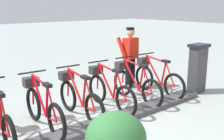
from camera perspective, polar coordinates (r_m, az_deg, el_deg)
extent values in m
plane|color=#9FAAA8|center=(5.11, -5.01, -12.57)|extent=(60.00, 60.00, 0.00)
cube|color=#47474C|center=(5.09, -5.03, -12.06)|extent=(0.44, 6.31, 0.10)
cube|color=#38383D|center=(7.37, 17.58, 0.02)|extent=(0.28, 0.44, 1.20)
cube|color=#194C8C|center=(7.38, 16.81, 2.87)|extent=(0.03, 0.30, 0.40)
cube|color=black|center=(7.26, 17.94, 4.94)|extent=(0.36, 0.52, 0.08)
torus|color=black|center=(6.66, 13.04, -3.47)|extent=(0.67, 0.10, 0.67)
torus|color=black|center=(7.35, 6.81, -1.61)|extent=(0.67, 0.10, 0.67)
cylinder|color=red|center=(7.04, 8.79, 0.01)|extent=(0.60, 0.07, 0.70)
cylinder|color=red|center=(6.82, 10.82, -0.81)|extent=(0.17, 0.05, 0.61)
cylinder|color=red|center=(6.94, 9.23, 2.33)|extent=(0.69, 0.08, 0.11)
cylinder|color=red|center=(6.80, 11.66, -3.29)|extent=(0.43, 0.05, 0.09)
cylinder|color=red|center=(6.68, 12.17, -0.94)|extent=(0.33, 0.05, 0.56)
cylinder|color=red|center=(7.25, 7.04, 0.69)|extent=(0.10, 0.04, 0.62)
cube|color=black|center=(6.71, 11.32, 1.82)|extent=(0.22, 0.11, 0.06)
cylinder|color=black|center=(7.16, 7.29, 3.44)|extent=(0.06, 0.54, 0.03)
cube|color=#2D2D2D|center=(7.28, 6.63, 1.86)|extent=(0.21, 0.29, 0.18)
torus|color=black|center=(6.07, 8.48, -4.92)|extent=(0.67, 0.10, 0.67)
torus|color=black|center=(6.82, 2.22, -2.72)|extent=(0.67, 0.10, 0.67)
cylinder|color=red|center=(6.49, 4.14, -1.02)|extent=(0.60, 0.07, 0.70)
cylinder|color=red|center=(6.25, 6.19, -1.96)|extent=(0.17, 0.05, 0.61)
cylinder|color=red|center=(6.38, 4.54, 1.48)|extent=(0.69, 0.08, 0.11)
cylinder|color=red|center=(6.23, 7.08, -4.68)|extent=(0.43, 0.05, 0.09)
cylinder|color=red|center=(6.10, 7.55, -2.14)|extent=(0.33, 0.05, 0.56)
cylinder|color=red|center=(6.71, 2.40, -0.26)|extent=(0.10, 0.04, 0.62)
cube|color=black|center=(6.13, 6.65, 0.89)|extent=(0.22, 0.11, 0.06)
cylinder|color=black|center=(6.62, 2.60, 2.70)|extent=(0.06, 0.54, 0.03)
cube|color=#2D2D2D|center=(6.74, 1.98, 1.00)|extent=(0.21, 0.29, 0.18)
torus|color=black|center=(5.54, 2.97, -6.61)|extent=(0.67, 0.10, 0.67)
torus|color=black|center=(6.34, -3.12, -3.99)|extent=(0.67, 0.10, 0.67)
cylinder|color=red|center=(5.99, -1.33, -2.23)|extent=(0.60, 0.07, 0.70)
cylinder|color=red|center=(5.74, 0.66, -3.31)|extent=(0.17, 0.05, 0.61)
cylinder|color=red|center=(5.87, -1.00, 0.46)|extent=(0.69, 0.08, 0.11)
cylinder|color=red|center=(5.71, 1.59, -6.29)|extent=(0.43, 0.05, 0.09)
cylinder|color=red|center=(5.57, 2.00, -3.55)|extent=(0.33, 0.05, 0.56)
cylinder|color=red|center=(6.23, -3.00, -1.36)|extent=(0.10, 0.04, 0.62)
cube|color=black|center=(5.60, 1.05, -0.23)|extent=(0.22, 0.11, 0.06)
cylinder|color=black|center=(6.12, -2.88, 1.82)|extent=(0.06, 0.54, 0.03)
cube|color=#2D2D2D|center=(6.26, -3.42, 0.01)|extent=(0.21, 0.29, 0.18)
torus|color=black|center=(5.08, -3.68, -8.56)|extent=(0.67, 0.10, 0.67)
torus|color=black|center=(5.93, -9.27, -5.41)|extent=(0.67, 0.10, 0.67)
cylinder|color=red|center=(5.56, -7.73, -3.62)|extent=(0.60, 0.07, 0.70)
cylinder|color=red|center=(5.28, -5.89, -4.88)|extent=(0.17, 0.05, 0.61)
cylinder|color=red|center=(5.43, -7.52, -0.74)|extent=(0.69, 0.08, 0.11)
cylinder|color=red|center=(5.25, -4.96, -8.12)|extent=(0.43, 0.05, 0.09)
cylinder|color=red|center=(5.10, -4.67, -5.20)|extent=(0.33, 0.05, 0.56)
cylinder|color=red|center=(5.81, -9.24, -2.62)|extent=(0.10, 0.04, 0.62)
cube|color=black|center=(5.14, -5.64, -1.56)|extent=(0.22, 0.11, 0.06)
cylinder|color=black|center=(5.70, -9.24, 0.77)|extent=(0.06, 0.54, 0.03)
cube|color=#2D2D2D|center=(5.85, -9.66, -1.14)|extent=(0.21, 0.29, 0.18)
torus|color=black|center=(4.70, -11.61, -10.71)|extent=(0.67, 0.10, 0.67)
torus|color=black|center=(5.60, -16.26, -6.93)|extent=(0.67, 0.10, 0.67)
cylinder|color=red|center=(5.21, -15.12, -5.16)|extent=(0.60, 0.07, 0.70)
cylinder|color=red|center=(4.92, -13.58, -6.61)|extent=(0.17, 0.05, 0.61)
cylinder|color=red|center=(5.07, -15.07, -2.13)|extent=(0.69, 0.08, 0.11)
cylinder|color=red|center=(4.89, -12.68, -10.13)|extent=(0.43, 0.05, 0.09)
cylinder|color=red|center=(4.73, -12.57, -7.05)|extent=(0.33, 0.05, 0.56)
cylinder|color=red|center=(5.48, -16.36, -4.01)|extent=(0.10, 0.04, 0.62)
cube|color=black|center=(4.76, -13.52, -3.09)|extent=(0.22, 0.11, 0.06)
cylinder|color=black|center=(5.36, -16.50, -0.44)|extent=(0.06, 0.54, 0.03)
cube|color=#2D2D2D|center=(5.51, -16.75, -2.44)|extent=(0.21, 0.29, 0.18)
torus|color=black|center=(4.43, -20.84, -12.92)|extent=(0.67, 0.10, 0.67)
cylinder|color=red|center=(4.66, -22.38, -8.44)|extent=(0.17, 0.05, 0.61)
cylinder|color=red|center=(4.63, -21.57, -12.19)|extent=(0.43, 0.05, 0.09)
cylinder|color=red|center=(4.46, -21.70, -9.00)|extent=(0.33, 0.05, 0.56)
cube|color=black|center=(4.50, -22.56, -4.78)|extent=(0.22, 0.11, 0.06)
cube|color=white|center=(7.57, 2.93, -3.31)|extent=(0.27, 0.15, 0.10)
cube|color=white|center=(7.67, 4.67, -3.12)|extent=(0.27, 0.15, 0.10)
cylinder|color=black|center=(7.44, 3.37, -0.58)|extent=(0.15, 0.15, 0.82)
cylinder|color=black|center=(7.60, 4.32, -0.30)|extent=(0.15, 0.15, 0.82)
cube|color=red|center=(7.39, 3.94, 4.61)|extent=(0.31, 0.43, 0.56)
cylinder|color=red|center=(7.25, 2.04, 4.68)|extent=(0.35, 0.15, 0.57)
cylinder|color=red|center=(7.65, 4.56, 5.12)|extent=(0.35, 0.15, 0.57)
sphere|color=tan|center=(7.33, 3.99, 7.93)|extent=(0.22, 0.22, 0.22)
cylinder|color=black|center=(7.34, 3.88, 8.72)|extent=(0.22, 0.22, 0.06)
ellipsoid|color=#31743B|center=(3.44, 0.82, -14.05)|extent=(0.76, 0.76, 0.64)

